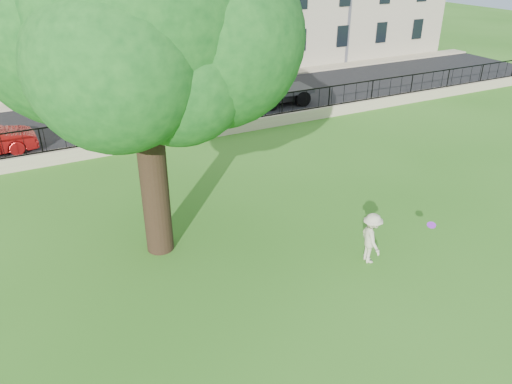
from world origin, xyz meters
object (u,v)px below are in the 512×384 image
frisbee (431,225)px  white_van (144,105)px  tree (132,15)px  man (371,238)px  blue_truck (261,87)px

frisbee → white_van: bearing=104.4°
tree → white_van: 13.90m
tree → frisbee: size_ratio=39.39×
tree → white_van: size_ratio=2.13×
man → white_van: bearing=24.7°
man → white_van: size_ratio=0.33×
tree → blue_truck: 16.86m
man → blue_truck: size_ratio=0.29×
tree → white_van: tree is taller
man → white_van: 15.97m
white_van → blue_truck: blue_truck is taller
frisbee → man: bearing=158.7°
blue_truck → man: bearing=-102.4°
man → blue_truck: (4.49, 15.77, 0.37)m
man → frisbee: 1.87m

